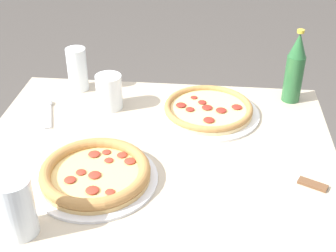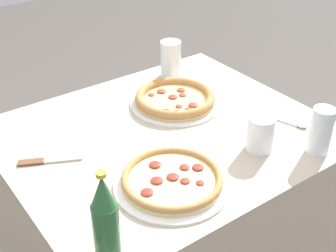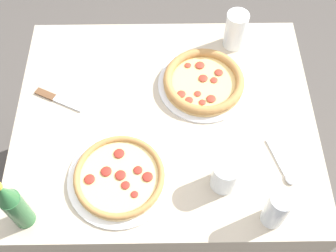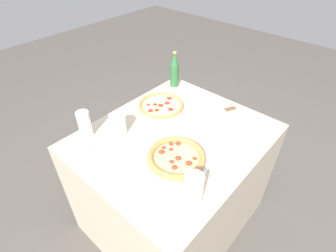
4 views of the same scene
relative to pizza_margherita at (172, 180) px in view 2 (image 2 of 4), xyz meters
name	(u,v)px [view 2 (image 2 of 4)]	position (x,y,z in m)	size (l,w,h in m)	color
table	(165,219)	(-0.14, -0.23, -0.39)	(1.00, 0.85, 0.75)	#B7A88E
pizza_margherita	(172,180)	(0.00, 0.00, 0.00)	(0.32, 0.32, 0.04)	white
pizza_salami	(175,99)	(-0.28, -0.36, 0.00)	(0.32, 0.32, 0.04)	silver
glass_orange_juice	(321,133)	(-0.45, 0.13, 0.05)	(0.07, 0.07, 0.15)	white
glass_iced_tea	(260,135)	(-0.32, 0.02, 0.03)	(0.08, 0.08, 0.11)	white
glass_lemonade	(171,61)	(-0.40, -0.55, 0.05)	(0.08, 0.08, 0.14)	white
beer_bottle	(105,220)	(0.27, 0.12, 0.10)	(0.06, 0.06, 0.24)	#286033
knife	(47,161)	(0.23, -0.30, -0.01)	(0.18, 0.10, 0.01)	brown
spoon	(290,122)	(-0.51, -0.03, -0.01)	(0.08, 0.17, 0.01)	silver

